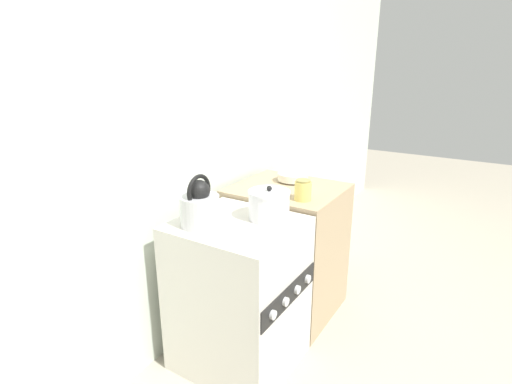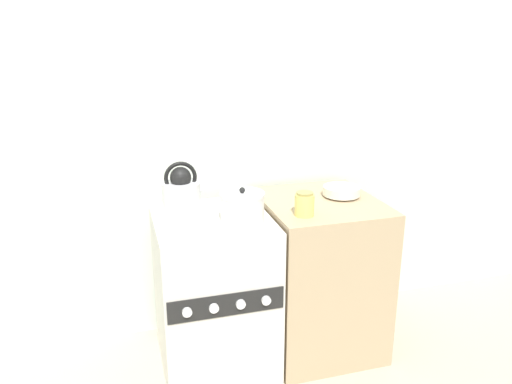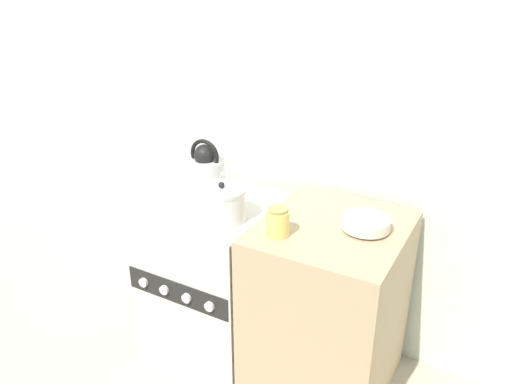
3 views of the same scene
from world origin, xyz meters
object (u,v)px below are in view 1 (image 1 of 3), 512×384
Objects in this scene: stove at (239,294)px; enamel_bowl at (293,177)px; cooking_pot at (269,205)px; kettle at (200,206)px; storage_jar at (303,190)px.

enamel_bowl reaches higher than stove.
cooking_pot is at bearing -40.27° from stove.
kettle is at bearing 133.13° from stove.
storage_jar reaches higher than enamel_bowl.
enamel_bowl is (0.59, 0.17, -0.02)m from cooking_pot.
enamel_bowl is (0.85, -0.07, -0.04)m from kettle.
stove is 0.86m from enamel_bowl.
storage_jar is (0.30, -0.05, 0.01)m from cooking_pot.
enamel_bowl is (0.72, 0.06, 0.47)m from stove.
stove is 7.03× the size of storage_jar.
storage_jar is (-0.30, -0.21, 0.03)m from enamel_bowl.
storage_jar is at bearing -144.23° from enamel_bowl.
stove is 0.67m from storage_jar.
enamel_bowl is at bearing 15.74° from cooking_pot.
kettle is 1.32× the size of enamel_bowl.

